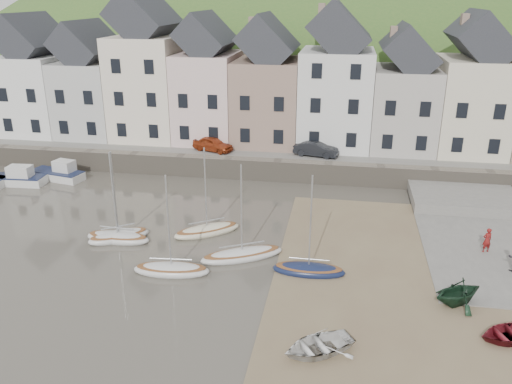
% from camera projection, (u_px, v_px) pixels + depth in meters
% --- Properties ---
extents(ground, '(160.00, 160.00, 0.00)m').
position_uv_depth(ground, '(238.00, 277.00, 30.13)').
color(ground, '#454136').
rests_on(ground, ground).
extents(quay_land, '(90.00, 30.00, 1.50)m').
position_uv_depth(quay_land, '(295.00, 130.00, 59.31)').
color(quay_land, '#3A6126').
rests_on(quay_land, ground).
extents(quay_street, '(70.00, 7.00, 0.10)m').
position_uv_depth(quay_street, '(283.00, 152.00, 48.44)').
color(quay_street, slate).
rests_on(quay_street, quay_land).
extents(seawall, '(70.00, 1.20, 1.80)m').
position_uv_depth(seawall, '(277.00, 170.00, 45.45)').
color(seawall, slate).
rests_on(seawall, ground).
extents(beach, '(18.00, 26.00, 0.06)m').
position_uv_depth(beach, '(436.00, 294.00, 28.36)').
color(beach, brown).
rests_on(beach, ground).
extents(slipway, '(8.00, 18.00, 0.12)m').
position_uv_depth(slipway, '(480.00, 236.00, 35.08)').
color(slipway, slate).
rests_on(slipway, ground).
extents(hillside, '(134.40, 84.00, 84.00)m').
position_uv_depth(hillside, '(280.00, 194.00, 92.57)').
color(hillside, '#3A6126').
rests_on(hillside, ground).
extents(townhouse_terrace, '(61.05, 8.00, 13.93)m').
position_uv_depth(townhouse_terrace, '(307.00, 84.00, 49.31)').
color(townhouse_terrace, white).
rests_on(townhouse_terrace, quay_land).
extents(sailboat_0, '(4.41, 1.65, 6.32)m').
position_uv_depth(sailboat_0, '(118.00, 237.00, 34.42)').
color(sailboat_0, silver).
rests_on(sailboat_0, ground).
extents(sailboat_1, '(4.15, 3.61, 6.32)m').
position_uv_depth(sailboat_1, '(119.00, 236.00, 34.60)').
color(sailboat_1, silver).
rests_on(sailboat_1, ground).
extents(sailboat_2, '(4.69, 3.89, 6.32)m').
position_uv_depth(sailboat_2, '(207.00, 230.00, 35.44)').
color(sailboat_2, beige).
rests_on(sailboat_2, ground).
extents(sailboat_3, '(4.62, 1.92, 6.32)m').
position_uv_depth(sailboat_3, '(172.00, 269.00, 30.41)').
color(sailboat_3, silver).
rests_on(sailboat_3, ground).
extents(sailboat_4, '(5.36, 3.79, 6.32)m').
position_uv_depth(sailboat_4, '(242.00, 254.00, 32.15)').
color(sailboat_4, silver).
rests_on(sailboat_4, ground).
extents(sailboat_5, '(4.27, 1.53, 6.32)m').
position_uv_depth(sailboat_5, '(309.00, 269.00, 30.39)').
color(sailboat_5, '#131C3D').
rests_on(sailboat_5, ground).
extents(motorboat_0, '(5.63, 2.08, 1.70)m').
position_uv_depth(motorboat_0, '(15.00, 178.00, 44.50)').
color(motorboat_0, silver).
rests_on(motorboat_0, ground).
extents(motorboat_2, '(5.12, 2.70, 1.70)m').
position_uv_depth(motorboat_2, '(59.00, 173.00, 45.74)').
color(motorboat_2, silver).
rests_on(motorboat_2, ground).
extents(rowboat_white, '(4.17, 3.90, 0.70)m').
position_uv_depth(rowboat_white, '(318.00, 345.00, 23.61)').
color(rowboat_white, silver).
rests_on(rowboat_white, beach).
extents(rowboat_green, '(3.73, 3.61, 1.50)m').
position_uv_depth(rowboat_green, '(458.00, 292.00, 27.12)').
color(rowboat_green, black).
rests_on(rowboat_green, beach).
extents(rowboat_red, '(3.77, 3.25, 0.66)m').
position_uv_depth(rowboat_red, '(511.00, 333.00, 24.48)').
color(rowboat_red, maroon).
rests_on(rowboat_red, beach).
extents(person_red, '(0.69, 0.56, 1.62)m').
position_uv_depth(person_red, '(487.00, 240.00, 32.51)').
color(person_red, maroon).
rests_on(person_red, slipway).
extents(car_left, '(4.17, 2.78, 1.32)m').
position_uv_depth(car_left, '(213.00, 144.00, 48.29)').
color(car_left, '#983516').
rests_on(car_left, quay_street).
extents(car_right, '(4.19, 2.18, 1.32)m').
position_uv_depth(car_right, '(316.00, 149.00, 46.76)').
color(car_right, black).
rests_on(car_right, quay_street).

